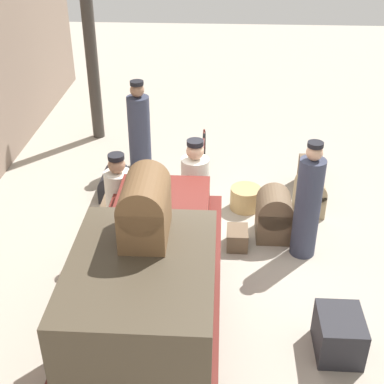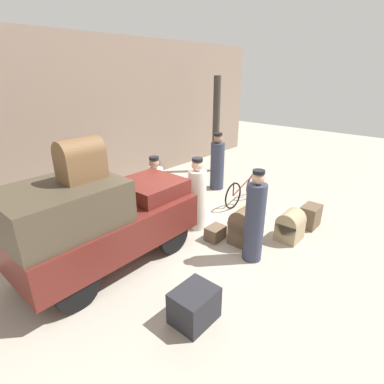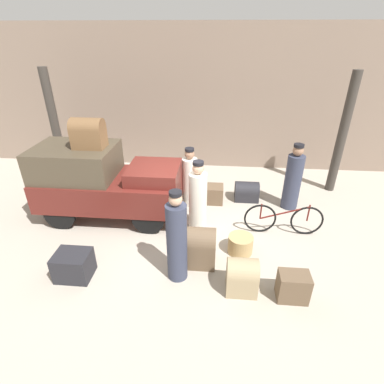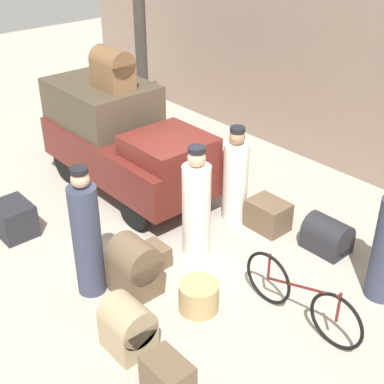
{
  "view_description": "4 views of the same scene",
  "coord_description": "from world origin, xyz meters",
  "px_view_note": "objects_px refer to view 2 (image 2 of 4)",
  "views": [
    {
      "loc": [
        -6.66,
        -0.19,
        5.0
      ],
      "look_at": [
        0.2,
        0.2,
        0.95
      ],
      "focal_mm": 50.0,
      "sensor_mm": 36.0,
      "label": 1
    },
    {
      "loc": [
        -4.57,
        -3.97,
        3.53
      ],
      "look_at": [
        0.2,
        0.2,
        0.95
      ],
      "focal_mm": 28.0,
      "sensor_mm": 36.0,
      "label": 2
    },
    {
      "loc": [
        0.74,
        -5.84,
        4.22
      ],
      "look_at": [
        0.2,
        0.2,
        0.95
      ],
      "focal_mm": 28.0,
      "sensor_mm": 36.0,
      "label": 3
    },
    {
      "loc": [
        5.28,
        -4.26,
        4.79
      ],
      "look_at": [
        0.2,
        0.2,
        0.95
      ],
      "focal_mm": 50.0,
      "sensor_mm": 36.0,
      "label": 4
    }
  ],
  "objects_px": {
    "suitcase_tan_flat": "(246,226)",
    "trunk_umber_medium": "(215,233)",
    "porter_standing_middle": "(156,191)",
    "truck": "(99,220)",
    "suitcase_black_upright": "(186,189)",
    "trunk_barrel_dark": "(290,226)",
    "trunk_on_truck_roof": "(81,159)",
    "suitcase_small_leather": "(194,305)",
    "trunk_large_brown": "(168,200)",
    "conductor_in_dark_uniform": "(255,220)",
    "trunk_wicker_pale": "(310,216)",
    "wicker_basket": "(248,216)",
    "bicycle": "(244,190)",
    "porter_with_bicycle": "(217,164)",
    "porter_carrying_trunk": "(197,197)"
  },
  "relations": [
    {
      "from": "suitcase_tan_flat",
      "to": "trunk_umber_medium",
      "type": "bearing_deg",
      "value": 118.76
    },
    {
      "from": "trunk_on_truck_roof",
      "to": "porter_carrying_trunk",
      "type": "bearing_deg",
      "value": -8.3
    },
    {
      "from": "trunk_barrel_dark",
      "to": "trunk_large_brown",
      "type": "bearing_deg",
      "value": 101.45
    },
    {
      "from": "suitcase_tan_flat",
      "to": "truck",
      "type": "bearing_deg",
      "value": 147.27
    },
    {
      "from": "trunk_umber_medium",
      "to": "suitcase_tan_flat",
      "type": "height_order",
      "value": "suitcase_tan_flat"
    },
    {
      "from": "truck",
      "to": "trunk_umber_medium",
      "type": "relative_size",
      "value": 8.01
    },
    {
      "from": "trunk_barrel_dark",
      "to": "trunk_on_truck_roof",
      "type": "height_order",
      "value": "trunk_on_truck_roof"
    },
    {
      "from": "trunk_umber_medium",
      "to": "trunk_on_truck_roof",
      "type": "height_order",
      "value": "trunk_on_truck_roof"
    },
    {
      "from": "trunk_on_truck_roof",
      "to": "trunk_umber_medium",
      "type": "bearing_deg",
      "value": -23.62
    },
    {
      "from": "bicycle",
      "to": "trunk_wicker_pale",
      "type": "height_order",
      "value": "bicycle"
    },
    {
      "from": "truck",
      "to": "suitcase_black_upright",
      "type": "xyz_separation_m",
      "value": [
        3.63,
        1.14,
        -0.76
      ]
    },
    {
      "from": "trunk_large_brown",
      "to": "trunk_on_truck_roof",
      "type": "bearing_deg",
      "value": -162.13
    },
    {
      "from": "trunk_umber_medium",
      "to": "suitcase_black_upright",
      "type": "bearing_deg",
      "value": 56.82
    },
    {
      "from": "trunk_large_brown",
      "to": "suitcase_tan_flat",
      "type": "bearing_deg",
      "value": -93.08
    },
    {
      "from": "porter_standing_middle",
      "to": "trunk_large_brown",
      "type": "xyz_separation_m",
      "value": [
        0.59,
        0.18,
        -0.49
      ]
    },
    {
      "from": "conductor_in_dark_uniform",
      "to": "suitcase_tan_flat",
      "type": "xyz_separation_m",
      "value": [
        0.42,
        0.43,
        -0.45
      ]
    },
    {
      "from": "porter_standing_middle",
      "to": "trunk_umber_medium",
      "type": "distance_m",
      "value": 1.88
    },
    {
      "from": "trunk_barrel_dark",
      "to": "suitcase_black_upright",
      "type": "bearing_deg",
      "value": 84.49
    },
    {
      "from": "trunk_barrel_dark",
      "to": "trunk_umber_medium",
      "type": "xyz_separation_m",
      "value": [
        -1.1,
        1.24,
        -0.18
      ]
    },
    {
      "from": "trunk_large_brown",
      "to": "trunk_on_truck_roof",
      "type": "xyz_separation_m",
      "value": [
        -2.83,
        -0.91,
        1.94
      ]
    },
    {
      "from": "porter_standing_middle",
      "to": "truck",
      "type": "bearing_deg",
      "value": -160.26
    },
    {
      "from": "bicycle",
      "to": "suitcase_small_leather",
      "type": "bearing_deg",
      "value": -156.94
    },
    {
      "from": "trunk_wicker_pale",
      "to": "wicker_basket",
      "type": "bearing_deg",
      "value": 125.2
    },
    {
      "from": "wicker_basket",
      "to": "porter_with_bicycle",
      "type": "height_order",
      "value": "porter_with_bicycle"
    },
    {
      "from": "conductor_in_dark_uniform",
      "to": "suitcase_tan_flat",
      "type": "bearing_deg",
      "value": 45.26
    },
    {
      "from": "trunk_large_brown",
      "to": "suitcase_small_leather",
      "type": "relative_size",
      "value": 0.95
    },
    {
      "from": "wicker_basket",
      "to": "conductor_in_dark_uniform",
      "type": "height_order",
      "value": "conductor_in_dark_uniform"
    },
    {
      "from": "porter_standing_middle",
      "to": "suitcase_tan_flat",
      "type": "relative_size",
      "value": 1.97
    },
    {
      "from": "truck",
      "to": "trunk_large_brown",
      "type": "height_order",
      "value": "truck"
    },
    {
      "from": "porter_carrying_trunk",
      "to": "suitcase_black_upright",
      "type": "distance_m",
      "value": 2.05
    },
    {
      "from": "conductor_in_dark_uniform",
      "to": "porter_standing_middle",
      "type": "xyz_separation_m",
      "value": [
        -0.03,
        2.78,
        -0.13
      ]
    },
    {
      "from": "porter_standing_middle",
      "to": "trunk_barrel_dark",
      "type": "height_order",
      "value": "porter_standing_middle"
    },
    {
      "from": "porter_with_bicycle",
      "to": "trunk_wicker_pale",
      "type": "bearing_deg",
      "value": -99.98
    },
    {
      "from": "wicker_basket",
      "to": "porter_standing_middle",
      "type": "distance_m",
      "value": 2.38
    },
    {
      "from": "wicker_basket",
      "to": "trunk_large_brown",
      "type": "xyz_separation_m",
      "value": [
        -0.69,
        2.11,
        0.04
      ]
    },
    {
      "from": "porter_standing_middle",
      "to": "conductor_in_dark_uniform",
      "type": "bearing_deg",
      "value": -89.28
    },
    {
      "from": "conductor_in_dark_uniform",
      "to": "trunk_on_truck_roof",
      "type": "height_order",
      "value": "trunk_on_truck_roof"
    },
    {
      "from": "conductor_in_dark_uniform",
      "to": "porter_carrying_trunk",
      "type": "distance_m",
      "value": 1.69
    },
    {
      "from": "conductor_in_dark_uniform",
      "to": "trunk_wicker_pale",
      "type": "relative_size",
      "value": 3.46
    },
    {
      "from": "suitcase_black_upright",
      "to": "trunk_umber_medium",
      "type": "bearing_deg",
      "value": -123.18
    },
    {
      "from": "trunk_barrel_dark",
      "to": "suitcase_black_upright",
      "type": "xyz_separation_m",
      "value": [
        0.33,
        3.43,
        -0.11
      ]
    },
    {
      "from": "porter_standing_middle",
      "to": "suitcase_tan_flat",
      "type": "height_order",
      "value": "porter_standing_middle"
    },
    {
      "from": "trunk_umber_medium",
      "to": "bicycle",
      "type": "bearing_deg",
      "value": 16.22
    },
    {
      "from": "truck",
      "to": "trunk_barrel_dark",
      "type": "height_order",
      "value": "truck"
    },
    {
      "from": "trunk_barrel_dark",
      "to": "suitcase_small_leather",
      "type": "relative_size",
      "value": 1.03
    },
    {
      "from": "porter_standing_middle",
      "to": "trunk_barrel_dark",
      "type": "relative_size",
      "value": 2.37
    },
    {
      "from": "suitcase_black_upright",
      "to": "porter_carrying_trunk",
      "type": "bearing_deg",
      "value": -130.03
    },
    {
      "from": "trunk_umber_medium",
      "to": "suitcase_small_leather",
      "type": "xyz_separation_m",
      "value": [
        -2.09,
        -1.18,
        0.12
      ]
    },
    {
      "from": "suitcase_small_leather",
      "to": "suitcase_black_upright",
      "type": "bearing_deg",
      "value": 43.72
    },
    {
      "from": "truck",
      "to": "trunk_wicker_pale",
      "type": "height_order",
      "value": "truck"
    }
  ]
}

